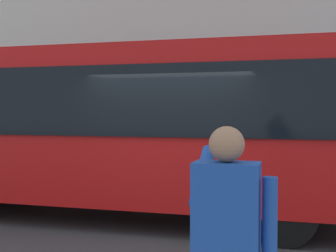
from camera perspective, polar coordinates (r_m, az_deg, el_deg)
The scene contains 3 objects.
ground_plane at distance 7.60m, azimuth 0.94°, elevation -12.93°, with size 60.00×60.00×0.00m, color #38383A.
red_bus at distance 8.47m, azimuth -6.52°, elevation 0.12°, with size 9.05×2.54×3.08m.
pedestrian_photographer at distance 2.93m, azimuth 7.32°, elevation -14.00°, with size 0.53×0.52×1.70m.
Camera 1 is at (-1.89, 7.10, 1.94)m, focal length 49.25 mm.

